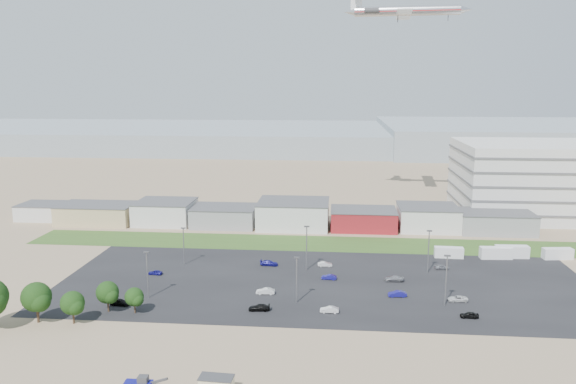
# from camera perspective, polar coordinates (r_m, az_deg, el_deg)

# --- Properties ---
(ground) EXTENTS (700.00, 700.00, 0.00)m
(ground) POSITION_cam_1_polar(r_m,az_deg,el_deg) (111.31, 0.70, -12.61)
(ground) COLOR #8D755A
(ground) RESTS_ON ground
(parking_lot) EXTENTS (120.00, 50.00, 0.01)m
(parking_lot) POSITION_cam_1_polar(r_m,az_deg,el_deg) (129.65, 3.63, -9.16)
(parking_lot) COLOR black
(parking_lot) RESTS_ON ground
(grass_strip) EXTENTS (160.00, 16.00, 0.02)m
(grass_strip) POSITION_cam_1_polar(r_m,az_deg,el_deg) (160.26, 2.16, -5.22)
(grass_strip) COLOR #33551F
(grass_strip) RESTS_ON ground
(hills_backdrop) EXTENTS (700.00, 200.00, 9.00)m
(hills_backdrop) POSITION_cam_1_polar(r_m,az_deg,el_deg) (419.96, 9.56, 5.23)
(hills_backdrop) COLOR gray
(hills_backdrop) RESTS_ON ground
(building_row) EXTENTS (170.00, 20.00, 8.00)m
(building_row) POSITION_cam_1_polar(r_m,az_deg,el_deg) (179.19, -2.95, -2.18)
(building_row) COLOR silver
(building_row) RESTS_ON ground
(box_trailer_a) EXTENTS (7.44, 2.63, 2.76)m
(box_trailer_a) POSITION_cam_1_polar(r_m,az_deg,el_deg) (152.79, 16.02, -5.92)
(box_trailer_a) COLOR silver
(box_trailer_a) RESTS_ON ground
(box_trailer_b) EXTENTS (8.14, 2.99, 3.00)m
(box_trailer_b) POSITION_cam_1_polar(r_m,az_deg,el_deg) (155.71, 20.36, -5.82)
(box_trailer_b) COLOR silver
(box_trailer_b) RESTS_ON ground
(box_trailer_c) EXTENTS (8.48, 3.02, 3.14)m
(box_trailer_c) POSITION_cam_1_polar(r_m,az_deg,el_deg) (158.05, 21.80, -5.65)
(box_trailer_c) COLOR silver
(box_trailer_c) RESTS_ON ground
(box_trailer_d) EXTENTS (7.72, 3.18, 2.82)m
(box_trailer_d) POSITION_cam_1_polar(r_m,az_deg,el_deg) (161.63, 25.70, -5.66)
(box_trailer_d) COLOR silver
(box_trailer_d) RESTS_ON ground
(tree_left) EXTENTS (5.97, 5.97, 8.95)m
(tree_left) POSITION_cam_1_polar(r_m,az_deg,el_deg) (117.39, -24.18, -9.98)
(tree_left) COLOR black
(tree_left) RESTS_ON ground
(tree_mid) EXTENTS (4.78, 4.78, 7.18)m
(tree_mid) POSITION_cam_1_polar(r_m,az_deg,el_deg) (114.69, -21.04, -10.71)
(tree_mid) COLOR black
(tree_mid) RESTS_ON ground
(tree_right) EXTENTS (4.74, 4.74, 7.11)m
(tree_right) POSITION_cam_1_polar(r_m,az_deg,el_deg) (118.02, -17.86, -9.90)
(tree_right) COLOR black
(tree_right) RESTS_ON ground
(tree_near) EXTENTS (3.96, 3.96, 5.94)m
(tree_near) POSITION_cam_1_polar(r_m,az_deg,el_deg) (116.06, -15.35, -10.42)
(tree_near) COLOR black
(tree_near) RESTS_ON ground
(lightpole_front_l) EXTENTS (1.19, 0.50, 10.11)m
(lightpole_front_l) POSITION_cam_1_polar(r_m,az_deg,el_deg) (122.61, -14.08, -8.17)
(lightpole_front_l) COLOR slate
(lightpole_front_l) RESTS_ON ground
(lightpole_front_m) EXTENTS (1.15, 0.48, 9.76)m
(lightpole_front_m) POSITION_cam_1_polar(r_m,az_deg,el_deg) (116.62, 0.88, -8.92)
(lightpole_front_m) COLOR slate
(lightpole_front_m) RESTS_ON ground
(lightpole_front_r) EXTENTS (1.26, 0.52, 10.67)m
(lightpole_front_r) POSITION_cam_1_polar(r_m,az_deg,el_deg) (119.29, 15.76, -8.65)
(lightpole_front_r) COLOR slate
(lightpole_front_r) RESTS_ON ground
(lightpole_back_l) EXTENTS (1.12, 0.47, 9.50)m
(lightpole_back_l) POSITION_cam_1_polar(r_m,az_deg,el_deg) (142.80, -10.54, -5.43)
(lightpole_back_l) COLOR slate
(lightpole_back_l) RESTS_ON ground
(lightpole_back_m) EXTENTS (1.29, 0.54, 10.97)m
(lightpole_back_m) POSITION_cam_1_polar(r_m,az_deg,el_deg) (136.35, 1.91, -5.71)
(lightpole_back_m) COLOR slate
(lightpole_back_m) RESTS_ON ground
(lightpole_back_r) EXTENTS (1.23, 0.51, 10.47)m
(lightpole_back_r) POSITION_cam_1_polar(r_m,az_deg,el_deg) (138.33, 14.08, -5.91)
(lightpole_back_r) COLOR slate
(lightpole_back_r) RESTS_ON ground
(airliner) EXTENTS (47.04, 34.05, 13.20)m
(airliner) POSITION_cam_1_polar(r_m,az_deg,el_deg) (211.93, 11.98, 17.56)
(airliner) COLOR silver
(parked_car_0) EXTENTS (4.21, 2.20, 1.13)m
(parked_car_0) POSITION_cam_1_polar(r_m,az_deg,el_deg) (123.77, 16.85, -10.34)
(parked_car_0) COLOR silver
(parked_car_0) RESTS_ON ground
(parked_car_1) EXTENTS (4.02, 1.69, 1.29)m
(parked_car_1) POSITION_cam_1_polar(r_m,az_deg,el_deg) (123.25, 11.04, -10.11)
(parked_car_1) COLOR navy
(parked_car_1) RESTS_ON ground
(parked_car_2) EXTENTS (3.59, 1.57, 1.20)m
(parked_car_2) POSITION_cam_1_polar(r_m,az_deg,el_deg) (116.23, 17.94, -11.80)
(parked_car_2) COLOR black
(parked_car_2) RESTS_ON ground
(parked_car_3) EXTENTS (4.42, 2.05, 1.25)m
(parked_car_3) POSITION_cam_1_polar(r_m,az_deg,el_deg) (114.28, -2.94, -11.64)
(parked_car_3) COLOR black
(parked_car_3) RESTS_ON ground
(parked_car_4) EXTENTS (4.05, 1.54, 1.32)m
(parked_car_4) POSITION_cam_1_polar(r_m,az_deg,el_deg) (122.57, -2.31, -10.03)
(parked_car_4) COLOR silver
(parked_car_4) RESTS_ON ground
(parked_car_5) EXTENTS (3.45, 1.72, 1.13)m
(parked_car_5) POSITION_cam_1_polar(r_m,az_deg,el_deg) (137.98, -13.33, -7.95)
(parked_car_5) COLOR navy
(parked_car_5) RESTS_ON ground
(parked_car_6) EXTENTS (4.58, 2.08, 1.30)m
(parked_car_6) POSITION_cam_1_polar(r_m,az_deg,el_deg) (140.92, -1.93, -7.22)
(parked_car_6) COLOR navy
(parked_car_6) RESTS_ON ground
(parked_car_7) EXTENTS (3.64, 1.60, 1.16)m
(parked_car_7) POSITION_cam_1_polar(r_m,az_deg,el_deg) (131.54, 4.19, -8.61)
(parked_car_7) COLOR navy
(parked_car_7) RESTS_ON ground
(parked_car_8) EXTENTS (3.48, 1.54, 1.16)m
(parked_car_8) POSITION_cam_1_polar(r_m,az_deg,el_deg) (143.01, 15.38, -7.37)
(parked_car_8) COLOR #A5A5AA
(parked_car_8) RESTS_ON ground
(parked_car_10) EXTENTS (4.41, 2.15, 1.24)m
(parked_car_10) POSITION_cam_1_polar(r_m,az_deg,el_deg) (121.68, -16.70, -10.68)
(parked_car_10) COLOR black
(parked_car_10) RESTS_ON ground
(parked_car_11) EXTENTS (3.65, 1.53, 1.17)m
(parked_car_11) POSITION_cam_1_polar(r_m,az_deg,el_deg) (140.43, 3.78, -7.33)
(parked_car_11) COLOR silver
(parked_car_11) RESTS_ON ground
(parked_car_12) EXTENTS (4.43, 1.87, 1.28)m
(parked_car_12) POSITION_cam_1_polar(r_m,az_deg,el_deg) (132.22, 10.72, -8.64)
(parked_car_12) COLOR #A5A5AA
(parked_car_12) RESTS_ON ground
(parked_car_13) EXTENTS (3.74, 1.36, 1.23)m
(parked_car_13) POSITION_cam_1_polar(r_m,az_deg,el_deg) (113.51, 4.22, -11.82)
(parked_car_13) COLOR silver
(parked_car_13) RESTS_ON ground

